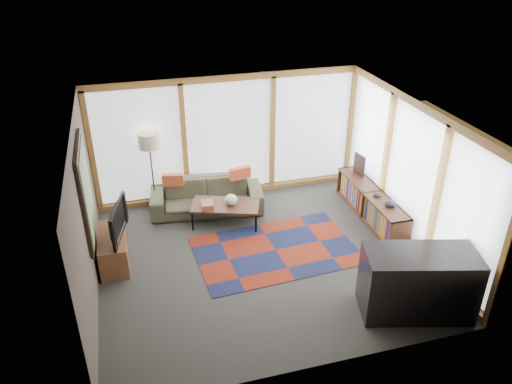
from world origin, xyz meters
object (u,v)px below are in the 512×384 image
object	(u,v)px
tv_console	(113,249)
bookshelf	(371,205)
bar_counter	(418,283)
floor_lamp	(152,173)
television	(113,221)
sofa	(207,196)
coffee_table	(226,214)

from	to	relation	value
tv_console	bookshelf	bearing A→B (deg)	2.13
bookshelf	bar_counter	size ratio (longest dim) A/B	1.43
floor_lamp	bookshelf	size ratio (longest dim) A/B	0.73
floor_lamp	television	distance (m)	1.80
sofa	coffee_table	world-z (taller)	sofa
television	bar_counter	xyz separation A→B (m)	(4.22, -2.42, -0.32)
coffee_table	television	distance (m)	2.25
television	bar_counter	size ratio (longest dim) A/B	0.62
sofa	bar_counter	size ratio (longest dim) A/B	1.37
floor_lamp	coffee_table	size ratio (longest dim) A/B	1.31
floor_lamp	bar_counter	world-z (taller)	floor_lamp
floor_lamp	bar_counter	xyz separation A→B (m)	(3.44, -4.03, -0.33)
coffee_table	tv_console	size ratio (longest dim) A/B	1.17
bookshelf	television	distance (m)	4.86
sofa	coffee_table	distance (m)	0.66
television	tv_console	bearing A→B (deg)	93.07
television	bar_counter	bearing A→B (deg)	-106.51
sofa	coffee_table	xyz separation A→B (m)	(0.26, -0.60, -0.11)
floor_lamp	bookshelf	world-z (taller)	floor_lamp
sofa	bookshelf	distance (m)	3.25
tv_console	bar_counter	xyz separation A→B (m)	(4.30, -2.43, 0.24)
floor_lamp	tv_console	distance (m)	1.90
sofa	television	distance (m)	2.28
tv_console	television	bearing A→B (deg)	-10.19
bookshelf	tv_console	bearing A→B (deg)	-177.87
tv_console	floor_lamp	bearing A→B (deg)	61.83
sofa	floor_lamp	xyz separation A→B (m)	(-1.00, 0.29, 0.51)
floor_lamp	bar_counter	distance (m)	5.31
coffee_table	bar_counter	size ratio (longest dim) A/B	0.79
coffee_table	bookshelf	world-z (taller)	bookshelf
bar_counter	television	bearing A→B (deg)	164.97
bar_counter	floor_lamp	bearing A→B (deg)	145.20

